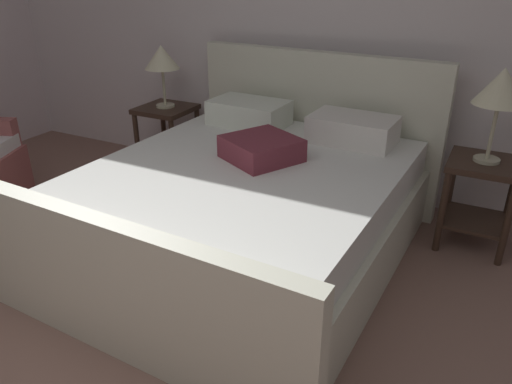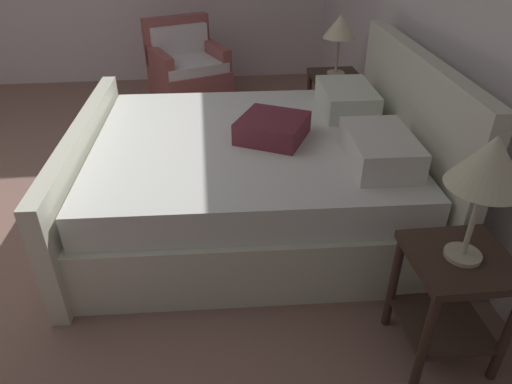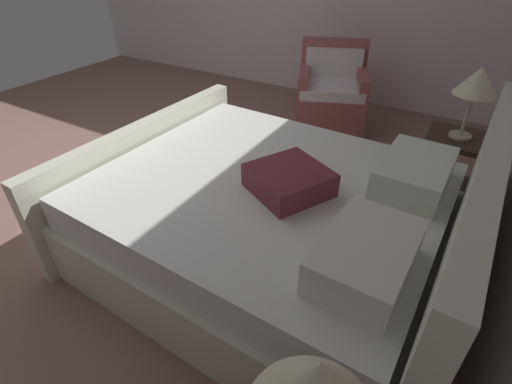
# 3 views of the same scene
# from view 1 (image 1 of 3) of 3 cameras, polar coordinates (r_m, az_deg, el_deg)

# --- Properties ---
(wall_back) EXTENTS (6.29, 0.12, 2.63)m
(wall_back) POSITION_cam_1_polar(r_m,az_deg,el_deg) (4.02, 6.98, 18.90)
(wall_back) COLOR silver
(wall_back) RESTS_ON ground
(bed) EXTENTS (2.01, 2.31, 1.14)m
(bed) POSITION_cam_1_polar(r_m,az_deg,el_deg) (3.13, -0.66, -1.40)
(bed) COLOR beige
(bed) RESTS_ON ground
(nightstand_right) EXTENTS (0.44, 0.44, 0.60)m
(nightstand_right) POSITION_cam_1_polar(r_m,az_deg,el_deg) (3.50, 24.45, 0.26)
(nightstand_right) COLOR #3A271E
(nightstand_right) RESTS_ON ground
(table_lamp_right) EXTENTS (0.31, 0.31, 0.58)m
(table_lamp_right) POSITION_cam_1_polar(r_m,az_deg,el_deg) (3.30, 26.50, 10.65)
(table_lamp_right) COLOR #B7B293
(table_lamp_right) RESTS_ON nightstand_right
(nightstand_left) EXTENTS (0.44, 0.44, 0.60)m
(nightstand_left) POSITION_cam_1_polar(r_m,az_deg,el_deg) (4.43, -10.21, 7.20)
(nightstand_left) COLOR #3A271E
(nightstand_left) RESTS_ON ground
(table_lamp_left) EXTENTS (0.29, 0.29, 0.52)m
(table_lamp_left) POSITION_cam_1_polar(r_m,az_deg,el_deg) (4.29, -10.84, 14.86)
(table_lamp_left) COLOR #B7B293
(table_lamp_left) RESTS_ON nightstand_left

